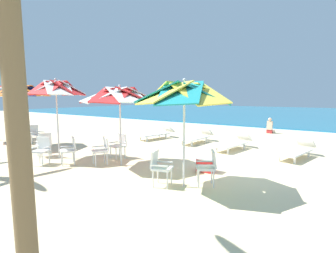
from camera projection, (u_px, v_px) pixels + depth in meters
The scene contains 24 objects.
ground_plane at pixel (248, 164), 8.13m from camera, with size 80.00×80.00×0.00m, color beige.
sea at pixel (322, 114), 30.77m from camera, with size 80.00×36.00×0.10m, color teal.
surf_foam at pixel (297, 131), 15.91m from camera, with size 80.00×0.70×0.01m, color white.
beach_umbrella_0 at pixel (184, 94), 5.84m from camera, with size 2.32×2.32×2.56m.
plastic_chair_0 at pixel (160, 166), 6.12m from camera, with size 0.58×0.56×0.87m.
plastic_chair_1 at pixel (208, 166), 6.13m from camera, with size 0.63×0.61×0.87m.
beach_umbrella_1 at pixel (120, 96), 7.78m from camera, with size 2.41×2.41×2.50m.
plastic_chair_2 at pixel (119, 144), 8.87m from camera, with size 0.52×0.55×0.87m.
plastic_chair_3 at pixel (102, 149), 8.06m from camera, with size 0.60×0.61×0.87m.
beach_umbrella_2 at pixel (56, 89), 8.66m from camera, with size 1.98×1.98×2.77m.
plastic_chair_4 at pixel (44, 143), 9.07m from camera, with size 0.56×0.54×0.87m.
plastic_chair_5 at pixel (70, 149), 8.09m from camera, with size 0.60×0.61×0.87m.
plastic_chair_6 at pixel (42, 149), 8.08m from camera, with size 0.59×0.61×0.87m.
beach_umbrella_3 at pixel (22, 91), 10.80m from camera, with size 2.31×2.31×2.71m.
plastic_chair_7 at pixel (27, 133), 11.63m from camera, with size 0.62×0.63×0.87m.
plastic_chair_8 at pixel (36, 133), 11.46m from camera, with size 0.54×0.52×0.87m.
plastic_chair_9 at pixel (17, 130), 12.79m from camera, with size 0.61×0.63×0.87m.
sun_lounger_0 at pixel (297, 150), 8.91m from camera, with size 1.04×2.23×0.62m.
sun_lounger_1 at pixel (233, 143), 10.33m from camera, with size 0.93×2.21×0.62m.
sun_lounger_2 at pixel (197, 137), 11.84m from camera, with size 0.73×2.17×0.62m.
sun_lounger_3 at pixel (156, 133), 12.99m from camera, with size 0.98×2.22×0.62m.
palm_tree_0 at pixel (17, 29), 2.73m from camera, with size 2.90×3.20×4.30m.
cooler_box at pixel (206, 165), 7.33m from camera, with size 0.50×0.34×0.40m.
beachgoer_seated at pixel (270, 128), 15.07m from camera, with size 0.30×0.93×0.92m.
Camera 1 is at (2.47, -7.96, 2.15)m, focal length 27.28 mm.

